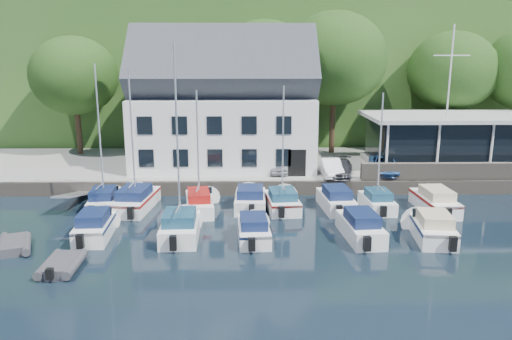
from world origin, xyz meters
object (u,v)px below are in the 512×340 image
(club_pavilion, at_px, (448,140))
(car_silver, at_px, (277,166))
(flagpole, at_px, (448,101))
(car_blue, at_px, (384,164))
(boat_r1_7, at_px, (435,199))
(boat_r2_1, at_px, (178,152))
(boat_r2_4, at_px, (433,226))
(boat_r1_0, at_px, (100,142))
(boat_r1_1, at_px, (132,139))
(boat_r1_2, at_px, (198,145))
(boat_r1_4, at_px, (283,145))
(boat_r1_3, at_px, (250,197))
(car_white, at_px, (331,167))
(car_dgrey, at_px, (340,168))
(boat_r1_5, at_px, (336,198))
(boat_r1_6, at_px, (380,146))
(dinghy_1, at_px, (62,263))
(harbor_building, at_px, (224,111))
(dinghy_0, at_px, (15,243))
(boat_r2_3, at_px, (360,224))
(boat_r2_2, at_px, (253,227))
(boat_r2_0, at_px, (95,224))

(club_pavilion, height_order, car_silver, club_pavilion)
(club_pavilion, bearing_deg, flagpole, -117.29)
(car_blue, xyz_separation_m, boat_r1_7, (1.65, -6.07, -0.93))
(boat_r2_1, height_order, boat_r2_4, boat_r2_1)
(boat_r1_0, xyz_separation_m, boat_r1_1, (2.00, 0.08, 0.21))
(boat_r1_2, xyz_separation_m, boat_r1_4, (5.31, 0.20, -0.02))
(boat_r1_3, xyz_separation_m, boat_r2_4, (9.79, -5.72, 0.03))
(car_white, relative_size, car_dgrey, 0.95)
(boat_r1_5, bearing_deg, flagpole, 26.68)
(boat_r1_0, xyz_separation_m, boat_r2_1, (5.57, -5.20, 0.36))
(boat_r1_6, xyz_separation_m, boat_r2_4, (1.65, -5.27, -3.38))
(club_pavilion, bearing_deg, boat_r1_6, -132.30)
(club_pavilion, bearing_deg, car_silver, -170.24)
(boat_r1_3, distance_m, dinghy_1, 12.85)
(boat_r1_4, bearing_deg, boat_r1_3, 165.77)
(car_blue, xyz_separation_m, boat_r1_3, (-10.12, -5.39, -0.96))
(car_white, bearing_deg, dinghy_1, -137.12)
(car_blue, xyz_separation_m, flagpole, (4.33, -0.16, 4.73))
(club_pavilion, xyz_separation_m, boat_r1_2, (-19.22, -8.67, 1.22))
(harbor_building, height_order, boat_r1_1, harbor_building)
(club_pavilion, relative_size, dinghy_0, 4.67)
(car_silver, distance_m, boat_r1_7, 11.70)
(boat_r1_7, height_order, boat_r2_3, boat_r2_3)
(boat_r2_3, relative_size, dinghy_0, 2.20)
(harbor_building, relative_size, club_pavilion, 1.09)
(car_dgrey, height_order, boat_r2_2, car_dgrey)
(car_white, height_order, boat_r2_3, car_white)
(car_dgrey, bearing_deg, car_silver, 179.47)
(car_silver, height_order, car_blue, car_blue)
(boat_r1_4, bearing_deg, boat_r2_0, -161.01)
(boat_r1_6, bearing_deg, boat_r1_7, -6.69)
(boat_r1_1, relative_size, boat_r2_4, 1.63)
(harbor_building, height_order, club_pavilion, harbor_building)
(boat_r1_7, height_order, boat_r2_4, boat_r2_4)
(boat_r1_6, height_order, dinghy_1, boat_r1_6)
(club_pavilion, bearing_deg, car_white, -161.01)
(boat_r1_1, relative_size, boat_r1_6, 1.11)
(boat_r1_5, relative_size, dinghy_1, 2.01)
(flagpole, relative_size, boat_r1_4, 1.28)
(car_dgrey, bearing_deg, dinghy_0, -135.19)
(club_pavilion, height_order, dinghy_0, club_pavilion)
(car_silver, xyz_separation_m, boat_r1_0, (-11.43, -5.84, 2.87))
(flagpole, xyz_separation_m, boat_r2_1, (-18.29, -10.53, -1.66))
(car_blue, xyz_separation_m, boat_r1_6, (-1.98, -5.84, 2.45))
(boat_r1_3, distance_m, boat_r1_5, 5.53)
(boat_r2_2, bearing_deg, boat_r1_4, 66.69)
(car_silver, distance_m, boat_r1_2, 8.64)
(car_dgrey, relative_size, boat_r1_6, 0.49)
(boat_r1_4, xyz_separation_m, boat_r1_6, (6.09, -0.12, -0.09))
(club_pavilion, distance_m, boat_r2_0, 27.91)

